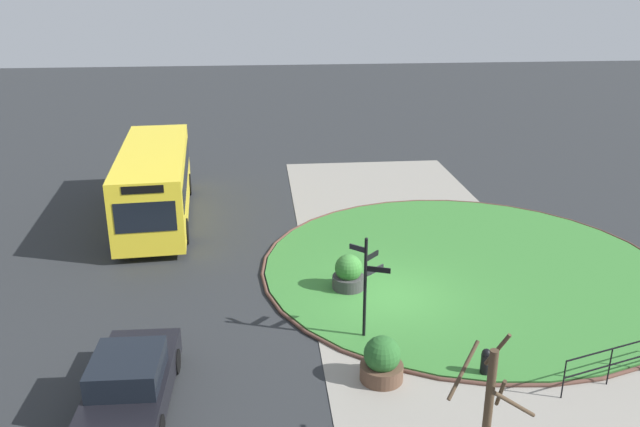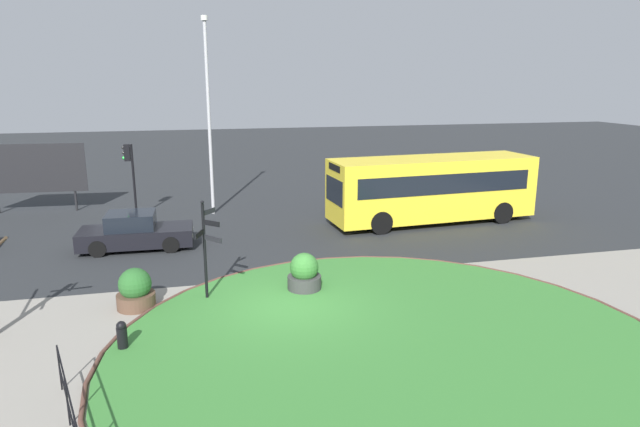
{
  "view_description": "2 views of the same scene",
  "coord_description": "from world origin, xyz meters",
  "px_view_note": "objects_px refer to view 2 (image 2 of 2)",
  "views": [
    {
      "loc": [
        -17.9,
        3.94,
        9.52
      ],
      "look_at": [
        3.12,
        1.87,
        1.8
      ],
      "focal_mm": 35.96,
      "sensor_mm": 36.0,
      "label": 1
    },
    {
      "loc": [
        -2.58,
        -14.65,
        6.48
      ],
      "look_at": [
        1.63,
        3.09,
        2.01
      ],
      "focal_mm": 30.87,
      "sensor_mm": 36.0,
      "label": 2
    }
  ],
  "objects_px": {
    "bollard_foreground": "(122,336)",
    "planter_near_signpost": "(304,275)",
    "signpost_directional": "(206,244)",
    "bus_yellow": "(432,188)",
    "billboard_left": "(33,169)",
    "traffic_light_near": "(129,164)",
    "car_near_lane": "(135,233)",
    "lamppost_tall": "(209,112)",
    "planter_kerbside": "(135,291)"
  },
  "relations": [
    {
      "from": "billboard_left",
      "to": "bus_yellow",
      "type": "bearing_deg",
      "value": -15.37
    },
    {
      "from": "lamppost_tall",
      "to": "planter_kerbside",
      "type": "xyz_separation_m",
      "value": [
        -2.72,
        -11.29,
        -4.41
      ]
    },
    {
      "from": "signpost_directional",
      "to": "bus_yellow",
      "type": "distance_m",
      "value": 12.65
    },
    {
      "from": "billboard_left",
      "to": "planter_kerbside",
      "type": "bearing_deg",
      "value": -62.99
    },
    {
      "from": "signpost_directional",
      "to": "planter_kerbside",
      "type": "xyz_separation_m",
      "value": [
        -2.06,
        -0.05,
        -1.26
      ]
    },
    {
      "from": "traffic_light_near",
      "to": "signpost_directional",
      "type": "bearing_deg",
      "value": 105.93
    },
    {
      "from": "car_near_lane",
      "to": "lamppost_tall",
      "type": "height_order",
      "value": "lamppost_tall"
    },
    {
      "from": "bollard_foreground",
      "to": "lamppost_tall",
      "type": "distance_m",
      "value": 14.94
    },
    {
      "from": "bus_yellow",
      "to": "car_near_lane",
      "type": "bearing_deg",
      "value": 0.98
    },
    {
      "from": "lamppost_tall",
      "to": "billboard_left",
      "type": "distance_m",
      "value": 9.27
    },
    {
      "from": "bollard_foreground",
      "to": "planter_near_signpost",
      "type": "bearing_deg",
      "value": 28.68
    },
    {
      "from": "traffic_light_near",
      "to": "billboard_left",
      "type": "xyz_separation_m",
      "value": [
        -4.76,
        2.31,
        -0.42
      ]
    },
    {
      "from": "traffic_light_near",
      "to": "lamppost_tall",
      "type": "height_order",
      "value": "lamppost_tall"
    },
    {
      "from": "lamppost_tall",
      "to": "traffic_light_near",
      "type": "bearing_deg",
      "value": 179.5
    },
    {
      "from": "traffic_light_near",
      "to": "lamppost_tall",
      "type": "xyz_separation_m",
      "value": [
        3.78,
        -0.03,
        2.36
      ]
    },
    {
      "from": "traffic_light_near",
      "to": "planter_near_signpost",
      "type": "relative_size",
      "value": 2.82
    },
    {
      "from": "bollard_foreground",
      "to": "billboard_left",
      "type": "distance_m",
      "value": 17.35
    },
    {
      "from": "signpost_directional",
      "to": "planter_kerbside",
      "type": "height_order",
      "value": "signpost_directional"
    },
    {
      "from": "car_near_lane",
      "to": "planter_near_signpost",
      "type": "xyz_separation_m",
      "value": [
        5.51,
        -5.93,
        -0.09
      ]
    },
    {
      "from": "bollard_foreground",
      "to": "car_near_lane",
      "type": "xyz_separation_m",
      "value": [
        -0.4,
        8.72,
        0.25
      ]
    },
    {
      "from": "lamppost_tall",
      "to": "billboard_left",
      "type": "xyz_separation_m",
      "value": [
        -8.53,
        2.35,
        -2.78
      ]
    },
    {
      "from": "planter_kerbside",
      "to": "bollard_foreground",
      "type": "bearing_deg",
      "value": -92.18
    },
    {
      "from": "traffic_light_near",
      "to": "planter_near_signpost",
      "type": "bearing_deg",
      "value": 118.92
    },
    {
      "from": "bollard_foreground",
      "to": "planter_near_signpost",
      "type": "xyz_separation_m",
      "value": [
        5.1,
        2.79,
        0.16
      ]
    },
    {
      "from": "planter_near_signpost",
      "to": "planter_kerbside",
      "type": "relative_size",
      "value": 1.03
    },
    {
      "from": "bollard_foreground",
      "to": "bus_yellow",
      "type": "distance_m",
      "value": 16.04
    },
    {
      "from": "bus_yellow",
      "to": "lamppost_tall",
      "type": "relative_size",
      "value": 1.04
    },
    {
      "from": "car_near_lane",
      "to": "planter_kerbside",
      "type": "relative_size",
      "value": 3.57
    },
    {
      "from": "planter_kerbside",
      "to": "planter_near_signpost",
      "type": "bearing_deg",
      "value": 1.6
    },
    {
      "from": "bus_yellow",
      "to": "traffic_light_near",
      "type": "distance_m",
      "value": 14.16
    },
    {
      "from": "signpost_directional",
      "to": "billboard_left",
      "type": "height_order",
      "value": "billboard_left"
    },
    {
      "from": "bus_yellow",
      "to": "traffic_light_near",
      "type": "bearing_deg",
      "value": -21.0
    },
    {
      "from": "signpost_directional",
      "to": "bus_yellow",
      "type": "relative_size",
      "value": 0.32
    },
    {
      "from": "billboard_left",
      "to": "car_near_lane",
      "type": "bearing_deg",
      "value": -51.03
    },
    {
      "from": "car_near_lane",
      "to": "planter_near_signpost",
      "type": "height_order",
      "value": "car_near_lane"
    },
    {
      "from": "bus_yellow",
      "to": "billboard_left",
      "type": "xyz_separation_m",
      "value": [
        -18.28,
        6.4,
        0.55
      ]
    },
    {
      "from": "signpost_directional",
      "to": "lamppost_tall",
      "type": "relative_size",
      "value": 0.33
    },
    {
      "from": "billboard_left",
      "to": "signpost_directional",
      "type": "bearing_deg",
      "value": -55.98
    },
    {
      "from": "bus_yellow",
      "to": "planter_kerbside",
      "type": "bearing_deg",
      "value": 25.96
    },
    {
      "from": "traffic_light_near",
      "to": "bus_yellow",
      "type": "bearing_deg",
      "value": 163.66
    },
    {
      "from": "bus_yellow",
      "to": "car_near_lane",
      "type": "xyz_separation_m",
      "value": [
        -12.97,
        -1.17,
        -0.97
      ]
    },
    {
      "from": "bus_yellow",
      "to": "car_near_lane",
      "type": "relative_size",
      "value": 2.22
    },
    {
      "from": "signpost_directional",
      "to": "billboard_left",
      "type": "relative_size",
      "value": 0.62
    },
    {
      "from": "signpost_directional",
      "to": "car_near_lane",
      "type": "relative_size",
      "value": 0.71
    },
    {
      "from": "car_near_lane",
      "to": "bus_yellow",
      "type": "bearing_deg",
      "value": 6.53
    },
    {
      "from": "planter_near_signpost",
      "to": "planter_kerbside",
      "type": "xyz_separation_m",
      "value": [
        -5.0,
        -0.14,
        -0.02
      ]
    },
    {
      "from": "planter_kerbside",
      "to": "lamppost_tall",
      "type": "bearing_deg",
      "value": 76.46
    },
    {
      "from": "bollard_foreground",
      "to": "planter_near_signpost",
      "type": "distance_m",
      "value": 5.82
    },
    {
      "from": "lamppost_tall",
      "to": "signpost_directional",
      "type": "bearing_deg",
      "value": -93.36
    },
    {
      "from": "bus_yellow",
      "to": "car_near_lane",
      "type": "distance_m",
      "value": 13.06
    }
  ]
}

